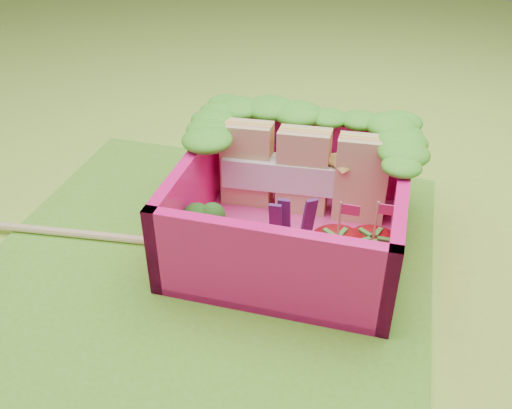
{
  "coord_description": "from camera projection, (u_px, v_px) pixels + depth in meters",
  "views": [
    {
      "loc": [
        0.98,
        -2.47,
        2.2
      ],
      "look_at": [
        0.22,
        0.3,
        0.28
      ],
      "focal_mm": 40.0,
      "sensor_mm": 36.0,
      "label": 1
    }
  ],
  "objects": [
    {
      "name": "lettuce_ruffle",
      "position": [
        310.0,
        122.0,
        3.58
      ],
      "size": [
        1.43,
        0.83,
        0.11
      ],
      "color": "#27971B",
      "rests_on": "bento_box"
    },
    {
      "name": "snap_peas",
      "position": [
        351.0,
        270.0,
        3.21
      ],
      "size": [
        0.61,
        0.52,
        0.05
      ],
      "color": "#67C13C",
      "rests_on": "bento_floor"
    },
    {
      "name": "bento_floor",
      "position": [
        290.0,
        240.0,
        3.53
      ],
      "size": [
        1.3,
        1.3,
        0.05
      ],
      "primitive_type": "cube",
      "color": "#E53A8F",
      "rests_on": "placemat"
    },
    {
      "name": "ground",
      "position": [
        207.0,
        264.0,
        3.42
      ],
      "size": [
        14.0,
        14.0,
        0.0
      ],
      "primitive_type": "plane",
      "color": "#A0C938",
      "rests_on": "ground"
    },
    {
      "name": "sandwich_stack",
      "position": [
        304.0,
        172.0,
        3.62
      ],
      "size": [
        1.07,
        0.24,
        0.57
      ],
      "color": "tan",
      "rests_on": "bento_floor"
    },
    {
      "name": "placemat",
      "position": [
        207.0,
        262.0,
        3.41
      ],
      "size": [
        2.6,
        2.6,
        0.03
      ],
      "primitive_type": "cube",
      "color": "#68AD27",
      "rests_on": "ground"
    },
    {
      "name": "strawberry_right",
      "position": [
        371.0,
        258.0,
        3.12
      ],
      "size": [
        0.27,
        0.27,
        0.51
      ],
      "color": "red",
      "rests_on": "bento_floor"
    },
    {
      "name": "bento_box",
      "position": [
        292.0,
        206.0,
        3.39
      ],
      "size": [
        1.3,
        1.3,
        0.55
      ],
      "color": "#FF1578",
      "rests_on": "placemat"
    },
    {
      "name": "broccoli",
      "position": [
        197.0,
        223.0,
        3.31
      ],
      "size": [
        0.33,
        0.33,
        0.27
      ],
      "color": "#589046",
      "rests_on": "bento_floor"
    },
    {
      "name": "carrot_sticks",
      "position": [
        237.0,
        242.0,
        3.25
      ],
      "size": [
        0.12,
        0.13,
        0.29
      ],
      "color": "orange",
      "rests_on": "bento_floor"
    },
    {
      "name": "strawberry_left",
      "position": [
        335.0,
        260.0,
        3.09
      ],
      "size": [
        0.29,
        0.29,
        0.53
      ],
      "color": "red",
      "rests_on": "bento_floor"
    },
    {
      "name": "purple_wedges",
      "position": [
        289.0,
        225.0,
        3.29
      ],
      "size": [
        0.24,
        0.14,
        0.38
      ],
      "color": "#461750",
      "rests_on": "bento_floor"
    },
    {
      "name": "chopsticks",
      "position": [
        39.0,
        230.0,
        3.62
      ],
      "size": [
        2.11,
        0.28,
        0.05
      ],
      "color": "tan",
      "rests_on": "placemat"
    }
  ]
}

